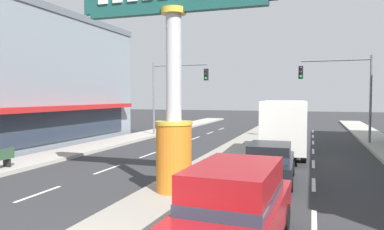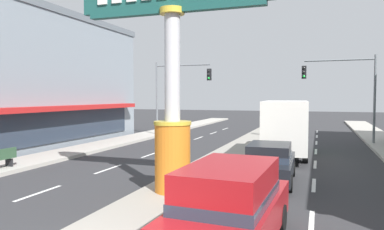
{
  "view_description": "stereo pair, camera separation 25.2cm",
  "coord_description": "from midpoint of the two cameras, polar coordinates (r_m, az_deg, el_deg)",
  "views": [
    {
      "loc": [
        4.4,
        -5.17,
        3.36
      ],
      "look_at": [
        -0.27,
        8.81,
        2.6
      ],
      "focal_mm": 33.73,
      "sensor_mm": 36.0,
      "label": 1
    },
    {
      "loc": [
        4.64,
        -5.09,
        3.36
      ],
      "look_at": [
        -0.27,
        8.81,
        2.6
      ],
      "focal_mm": 33.73,
      "sensor_mm": 36.0,
      "label": 2
    }
  ],
  "objects": [
    {
      "name": "median_strip",
      "position": [
        23.8,
        7.36,
        -5.02
      ],
      "size": [
        2.41,
        52.0,
        0.14
      ],
      "primitive_type": "cube",
      "color": "gray",
      "rests_on": "ground"
    },
    {
      "name": "sidewalk_left",
      "position": [
        25.33,
        -14.17,
        -4.56
      ],
      "size": [
        2.49,
        60.0,
        0.18
      ],
      "primitive_type": "cube",
      "color": "#ADA89E",
      "rests_on": "ground"
    },
    {
      "name": "lane_markings",
      "position": [
        22.49,
        6.69,
        -5.65
      ],
      "size": [
        9.15,
        52.0,
        0.01
      ],
      "color": "silver",
      "rests_on": "ground"
    },
    {
      "name": "district_sign",
      "position": [
        12.11,
        -3.52,
        5.9
      ],
      "size": [
        6.75,
        1.26,
        7.62
      ],
      "color": "orange",
      "rests_on": "median_strip"
    },
    {
      "name": "storefront_left",
      "position": [
        26.73,
        -27.44,
        5.07
      ],
      "size": [
        8.63,
        19.88,
        9.01
      ],
      "color": "gray",
      "rests_on": "ground"
    },
    {
      "name": "traffic_light_left_side",
      "position": [
        29.65,
        -3.25,
        4.66
      ],
      "size": [
        4.86,
        0.46,
        6.2
      ],
      "color": "slate",
      "rests_on": "ground"
    },
    {
      "name": "traffic_light_right_side",
      "position": [
        27.35,
        22.56,
        4.58
      ],
      "size": [
        4.86,
        0.46,
        6.2
      ],
      "color": "slate",
      "rests_on": "ground"
    },
    {
      "name": "suv_near_right_lane",
      "position": [
        8.15,
        6.02,
        -14.01
      ],
      "size": [
        2.12,
        4.68,
        1.9
      ],
      "color": "maroon",
      "rests_on": "ground"
    },
    {
      "name": "box_truck_far_right_lane",
      "position": [
        20.63,
        14.01,
        -1.77
      ],
      "size": [
        2.52,
        7.0,
        3.12
      ],
      "color": "#14562D",
      "rests_on": "ground"
    },
    {
      "name": "sedan_near_left_lane",
      "position": [
        14.53,
        11.69,
        -7.3
      ],
      "size": [
        1.93,
        4.35,
        1.53
      ],
      "color": "black",
      "rests_on": "ground"
    }
  ]
}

